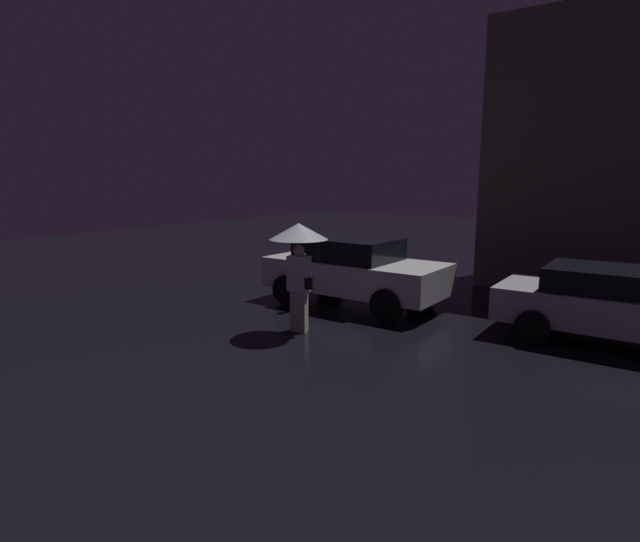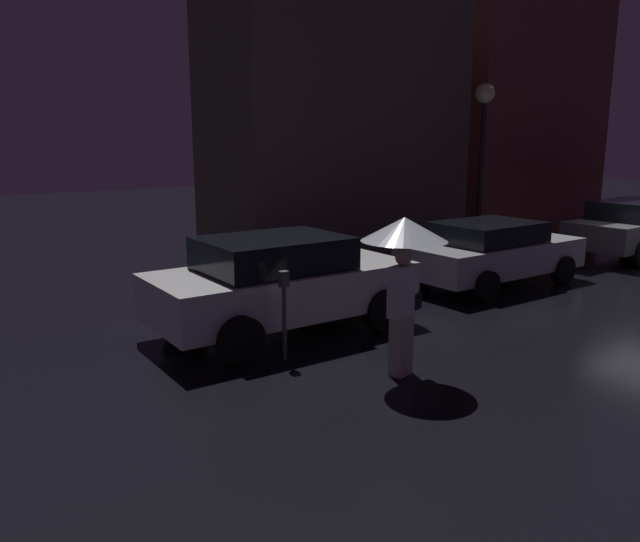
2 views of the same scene
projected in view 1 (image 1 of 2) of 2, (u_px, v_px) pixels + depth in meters
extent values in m
cube|color=#564C47|center=(636.00, 155.00, 12.48)|extent=(6.87, 3.00, 6.98)
cube|color=silver|center=(355.00, 275.00, 11.62)|extent=(4.23, 1.99, 0.70)
cube|color=black|center=(349.00, 249.00, 11.61)|extent=(2.22, 1.70, 0.50)
cylinder|color=black|center=(422.00, 289.00, 11.72)|extent=(0.69, 0.22, 0.69)
cylinder|color=black|center=(387.00, 305.00, 10.22)|extent=(0.69, 0.22, 0.69)
cylinder|color=black|center=(330.00, 277.00, 13.15)|extent=(0.69, 0.22, 0.69)
cylinder|color=black|center=(287.00, 290.00, 11.65)|extent=(0.69, 0.22, 0.69)
cube|color=#B7B7BF|center=(620.00, 310.00, 8.80)|extent=(4.08, 1.85, 0.62)
cube|color=black|center=(612.00, 280.00, 8.80)|extent=(2.13, 1.60, 0.42)
cylinder|color=black|center=(551.00, 306.00, 10.28)|extent=(0.60, 0.22, 0.60)
cylinder|color=black|center=(532.00, 327.00, 8.82)|extent=(0.60, 0.22, 0.60)
cube|color=beige|center=(299.00, 311.00, 9.53)|extent=(0.34, 0.27, 0.80)
cube|color=white|center=(299.00, 274.00, 9.40)|extent=(0.47, 0.30, 0.66)
sphere|color=tan|center=(299.00, 250.00, 9.32)|extent=(0.22, 0.22, 0.22)
cylinder|color=black|center=(299.00, 260.00, 9.35)|extent=(0.02, 0.02, 0.78)
cone|color=silver|center=(299.00, 231.00, 9.26)|extent=(1.10, 1.10, 0.30)
cube|color=black|center=(309.00, 284.00, 9.30)|extent=(0.18, 0.14, 0.22)
cylinder|color=#4C5154|center=(303.00, 287.00, 11.13)|extent=(0.06, 0.06, 1.05)
cube|color=#4C5154|center=(303.00, 258.00, 11.02)|extent=(0.12, 0.10, 0.22)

